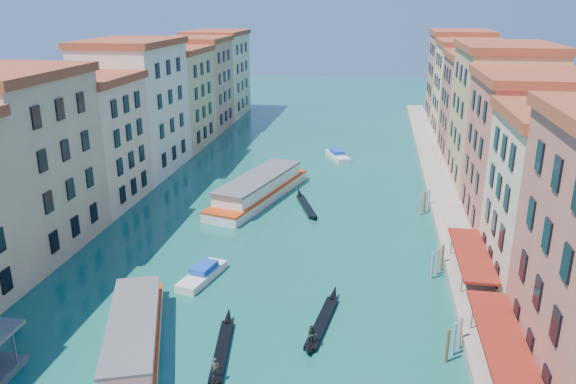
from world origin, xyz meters
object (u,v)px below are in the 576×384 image
gondola_fore (222,349)px  gondola_right (321,322)px  vaporetto_near (134,335)px  vaporetto_far (259,188)px

gondola_fore → gondola_right: 9.05m
vaporetto_near → gondola_fore: size_ratio=1.65×
vaporetto_far → gondola_right: (12.04, -31.54, -1.09)m
vaporetto_far → gondola_fore: size_ratio=2.12×
vaporetto_far → gondola_fore: 37.02m
vaporetto_far → vaporetto_near: bearing=-78.7°
gondola_right → vaporetto_near: bearing=-151.1°
vaporetto_near → vaporetto_far: bearing=66.7°
gondola_fore → vaporetto_far: bearing=89.0°
vaporetto_far → gondola_fore: (4.62, -36.71, -1.15)m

